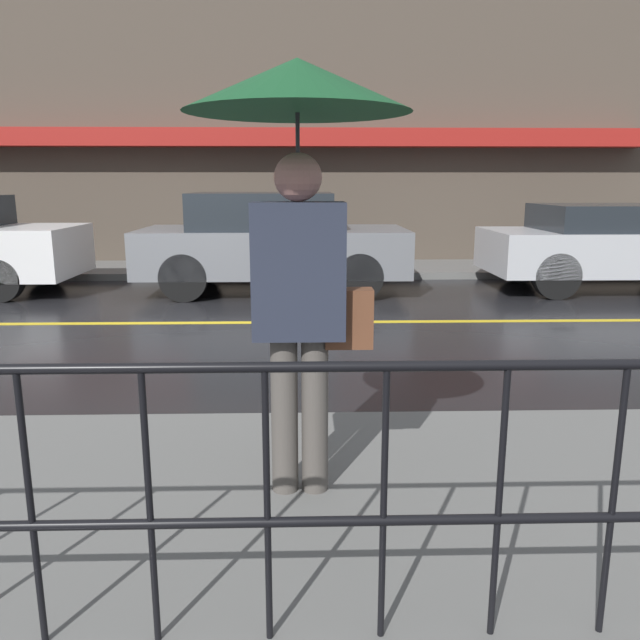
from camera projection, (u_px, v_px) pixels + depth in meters
ground_plane at (182, 323)px, 7.83m from camera, size 80.00×80.00×0.00m
sidewalk_near at (6, 515)px, 3.19m from camera, size 28.00×2.49×0.13m
sidewalk_far at (225, 270)px, 12.19m from camera, size 28.00×1.99×0.13m
lane_marking at (182, 323)px, 7.83m from camera, size 25.20×0.12×0.01m
building_storefront at (226, 96)px, 12.56m from camera, size 28.00×0.85×6.95m
pedestrian at (299, 159)px, 2.96m from camera, size 1.08×1.08×2.16m
car_grey at (271, 241)px, 9.96m from camera, size 4.20×1.92×1.57m
car_silver at (615, 245)px, 10.12m from camera, size 4.15×1.85×1.38m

